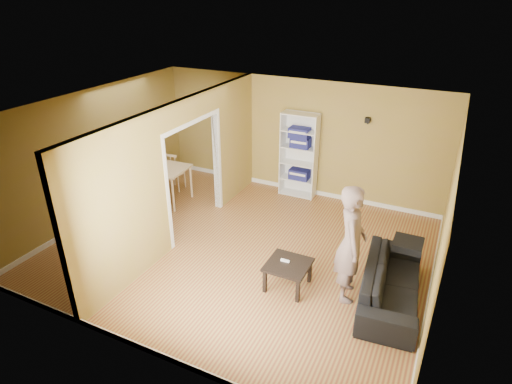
# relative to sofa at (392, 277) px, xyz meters

# --- Properties ---
(room_shell) EXTENTS (6.50, 6.50, 6.50)m
(room_shell) POSITION_rel_sofa_xyz_m (-2.70, 0.25, 0.90)
(room_shell) COLOR #A18745
(room_shell) RESTS_ON ground
(partition) EXTENTS (0.22, 5.50, 2.60)m
(partition) POSITION_rel_sofa_xyz_m (-3.90, 0.25, 0.90)
(partition) COLOR olive
(partition) RESTS_ON ground
(wall_speaker) EXTENTS (0.10, 0.10, 0.10)m
(wall_speaker) POSITION_rel_sofa_xyz_m (-1.20, 2.94, 1.50)
(wall_speaker) COLOR black
(wall_speaker) RESTS_ON room_shell
(sofa) EXTENTS (2.17, 1.09, 0.80)m
(sofa) POSITION_rel_sofa_xyz_m (0.00, 0.00, 0.00)
(sofa) COLOR black
(sofa) RESTS_ON ground
(person) EXTENTS (0.94, 0.83, 2.19)m
(person) POSITION_rel_sofa_xyz_m (-0.63, -0.19, 0.69)
(person) COLOR slate
(person) RESTS_ON ground
(bookshelf) EXTENTS (0.81, 0.35, 1.92)m
(bookshelf) POSITION_rel_sofa_xyz_m (-2.58, 2.86, 0.56)
(bookshelf) COLOR white
(bookshelf) RESTS_ON ground
(paper_box_navy_a) EXTENTS (0.44, 0.29, 0.23)m
(paper_box_navy_a) POSITION_rel_sofa_xyz_m (-2.55, 2.81, 0.12)
(paper_box_navy_a) COLOR #1F304E
(paper_box_navy_a) RESTS_ON bookshelf
(paper_box_navy_b) EXTENTS (0.42, 0.27, 0.21)m
(paper_box_navy_b) POSITION_rel_sofa_xyz_m (-2.56, 2.81, 0.86)
(paper_box_navy_b) COLOR #10114A
(paper_box_navy_b) RESTS_ON bookshelf
(paper_box_navy_c) EXTENTS (0.44, 0.29, 0.22)m
(paper_box_navy_c) POSITION_rel_sofa_xyz_m (-2.59, 2.81, 1.09)
(paper_box_navy_c) COLOR navy
(paper_box_navy_c) RESTS_ON bookshelf
(coffee_table) EXTENTS (0.66, 0.66, 0.44)m
(coffee_table) POSITION_rel_sofa_xyz_m (-1.52, -0.41, -0.03)
(coffee_table) COLOR black
(coffee_table) RESTS_ON ground
(game_controller) EXTENTS (0.14, 0.04, 0.03)m
(game_controller) POSITION_rel_sofa_xyz_m (-1.59, -0.37, 0.05)
(game_controller) COLOR white
(game_controller) RESTS_ON coffee_table
(dining_table) EXTENTS (1.27, 0.85, 0.80)m
(dining_table) POSITION_rel_sofa_xyz_m (-5.25, 1.23, 0.32)
(dining_table) COLOR tan
(dining_table) RESTS_ON ground
(chair_left) EXTENTS (0.50, 0.50, 0.95)m
(chair_left) POSITION_rel_sofa_xyz_m (-5.94, 1.20, 0.08)
(chair_left) COLOR tan
(chair_left) RESTS_ON ground
(chair_near) EXTENTS (0.55, 0.55, 0.94)m
(chair_near) POSITION_rel_sofa_xyz_m (-5.24, 0.55, 0.07)
(chair_near) COLOR tan
(chair_near) RESTS_ON ground
(chair_far) EXTENTS (0.45, 0.45, 0.93)m
(chair_far) POSITION_rel_sofa_xyz_m (-5.26, 1.85, 0.06)
(chair_far) COLOR tan
(chair_far) RESTS_ON ground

